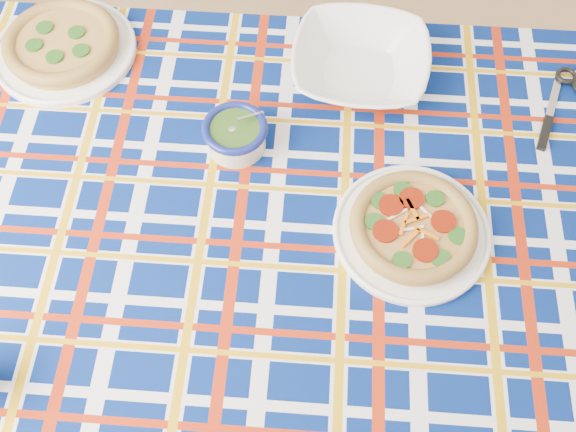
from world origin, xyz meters
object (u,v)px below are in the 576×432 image
object	(u,v)px
dining_table	(309,228)
serving_bowl	(360,64)
main_focaccia_plate	(413,227)
pesto_bowl	(235,133)

from	to	relation	value
dining_table	serving_bowl	size ratio (longest dim) A/B	6.42
main_focaccia_plate	dining_table	bearing A→B (deg)	144.91
main_focaccia_plate	serving_bowl	size ratio (longest dim) A/B	1.04
main_focaccia_plate	serving_bowl	world-z (taller)	serving_bowl
pesto_bowl	main_focaccia_plate	bearing A→B (deg)	-50.64
dining_table	serving_bowl	distance (m)	0.37
dining_table	pesto_bowl	bearing A→B (deg)	138.18
serving_bowl	dining_table	bearing A→B (deg)	-127.50
pesto_bowl	dining_table	bearing A→B (deg)	-65.10
dining_table	pesto_bowl	xyz separation A→B (m)	(-0.09, 0.19, 0.12)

